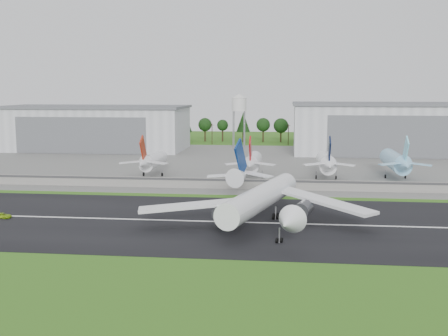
# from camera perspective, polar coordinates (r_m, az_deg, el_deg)

# --- Properties ---
(ground) EXTENTS (600.00, 600.00, 0.00)m
(ground) POSITION_cam_1_polar(r_m,az_deg,el_deg) (127.94, -3.58, -6.48)
(ground) COLOR #346417
(ground) RESTS_ON ground
(runway) EXTENTS (320.00, 60.00, 0.10)m
(runway) POSITION_cam_1_polar(r_m,az_deg,el_deg) (137.49, -2.84, -5.42)
(runway) COLOR black
(runway) RESTS_ON ground
(runway_centerline) EXTENTS (220.00, 1.00, 0.02)m
(runway_centerline) POSITION_cam_1_polar(r_m,az_deg,el_deg) (137.48, -2.84, -5.40)
(runway_centerline) COLOR white
(runway_centerline) RESTS_ON runway
(apron) EXTENTS (320.00, 150.00, 0.10)m
(apron) POSITION_cam_1_polar(r_m,az_deg,el_deg) (244.99, 1.35, 0.55)
(apron) COLOR slate
(apron) RESTS_ON ground
(blast_fence) EXTENTS (240.00, 0.61, 3.50)m
(blast_fence) POSITION_cam_1_polar(r_m,az_deg,el_deg) (180.79, -0.52, -1.58)
(blast_fence) COLOR gray
(blast_fence) RESTS_ON ground
(hangar_west) EXTENTS (97.00, 44.00, 23.20)m
(hangar_west) POSITION_cam_1_polar(r_m,az_deg,el_deg) (305.09, -13.02, 4.01)
(hangar_west) COLOR silver
(hangar_west) RESTS_ON ground
(hangar_east) EXTENTS (102.00, 47.00, 25.20)m
(hangar_east) POSITION_cam_1_polar(r_m,az_deg,el_deg) (292.30, 17.03, 3.89)
(hangar_east) COLOR silver
(hangar_east) RESTS_ON ground
(water_tower) EXTENTS (8.40, 8.40, 29.40)m
(water_tower) POSITION_cam_1_polar(r_m,az_deg,el_deg) (308.16, 1.54, 6.66)
(water_tower) COLOR #99999E
(water_tower) RESTS_ON ground
(utility_poles) EXTENTS (230.00, 3.00, 12.00)m
(utility_poles) POSITION_cam_1_polar(r_m,az_deg,el_deg) (324.23, 2.64, 2.37)
(utility_poles) COLOR black
(utility_poles) RESTS_ON ground
(treeline) EXTENTS (320.00, 16.00, 22.00)m
(treeline) POSITION_cam_1_polar(r_m,az_deg,el_deg) (339.12, 2.82, 2.62)
(treeline) COLOR black
(treeline) RESTS_ON ground
(main_airliner) EXTENTS (55.20, 58.36, 18.17)m
(main_airliner) POSITION_cam_1_polar(r_m,az_deg,el_deg) (134.39, 3.78, -3.63)
(main_airliner) COLOR white
(main_airliner) RESTS_ON runway
(ground_vehicle) EXTENTS (4.83, 2.78, 1.27)m
(ground_vehicle) POSITION_cam_1_polar(r_m,az_deg,el_deg) (150.72, -21.56, -4.52)
(ground_vehicle) COLOR #92BF16
(ground_vehicle) RESTS_ON runway
(parked_jet_red_a) EXTENTS (7.36, 31.29, 16.40)m
(parked_jet_red_a) POSITION_cam_1_polar(r_m,az_deg,el_deg) (206.13, -7.37, 0.70)
(parked_jet_red_a) COLOR white
(parked_jet_red_a) RESTS_ON ground
(parked_jet_red_b) EXTENTS (7.36, 31.29, 16.53)m
(parked_jet_red_b) POSITION_cam_1_polar(r_m,az_deg,el_deg) (200.52, 2.91, 0.59)
(parked_jet_red_b) COLOR silver
(parked_jet_red_b) RESTS_ON ground
(parked_jet_navy) EXTENTS (7.36, 31.29, 16.74)m
(parked_jet_navy) POSITION_cam_1_polar(r_m,az_deg,el_deg) (200.59, 10.39, 0.53)
(parked_jet_navy) COLOR white
(parked_jet_navy) RESTS_ON ground
(parked_jet_skyblue) EXTENTS (7.36, 37.29, 16.91)m
(parked_jet_skyblue) POSITION_cam_1_polar(r_m,az_deg,el_deg) (208.68, 17.14, 0.62)
(parked_jet_skyblue) COLOR #90D1F9
(parked_jet_skyblue) RESTS_ON ground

